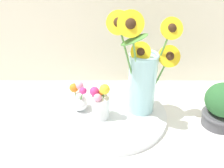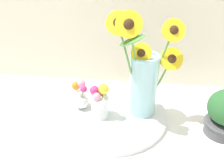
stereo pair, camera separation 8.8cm
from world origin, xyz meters
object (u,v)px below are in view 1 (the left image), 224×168
vase_bulb_right (80,98)px  potted_plant (223,106)px  mason_jar_sunflowers (143,76)px  vase_small_center (101,103)px  serving_tray (112,113)px

vase_bulb_right → potted_plant: (0.58, -0.08, 0.02)m
potted_plant → vase_bulb_right: bearing=172.3°
mason_jar_sunflowers → potted_plant: (0.31, -0.08, -0.09)m
vase_small_center → vase_bulb_right: size_ratio=1.24×
mason_jar_sunflowers → vase_bulb_right: bearing=179.6°
serving_tray → mason_jar_sunflowers: size_ratio=1.06×
serving_tray → vase_small_center: size_ratio=2.95×
serving_tray → potted_plant: size_ratio=2.46×
vase_bulb_right → potted_plant: bearing=-7.7°
serving_tray → potted_plant: (0.44, -0.06, 0.09)m
serving_tray → vase_small_center: 0.10m
vase_bulb_right → mason_jar_sunflowers: bearing=-0.4°
serving_tray → vase_small_center: (-0.05, -0.03, 0.08)m
vase_small_center → mason_jar_sunflowers: bearing=15.9°
serving_tray → vase_bulb_right: vase_bulb_right is taller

